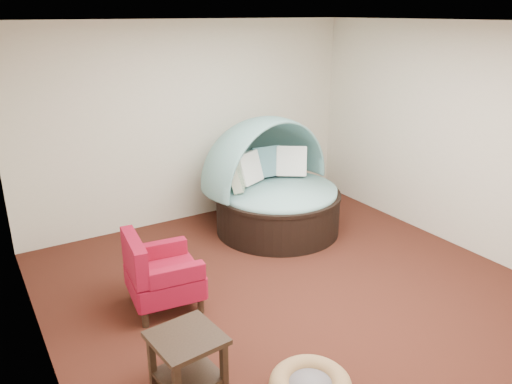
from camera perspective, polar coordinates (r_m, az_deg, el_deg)
floor at (r=5.63m, az=4.06°, el=-11.00°), size 5.00×5.00×0.00m
wall_back at (r=7.16m, az=-7.39°, el=7.78°), size 5.00×0.00×5.00m
wall_left at (r=4.19m, az=-24.57°, el=-2.79°), size 0.00×5.00×5.00m
wall_right at (r=6.79m, az=21.95°, el=5.81°), size 0.00×5.00×5.00m
ceiling at (r=4.83m, az=4.90°, el=18.81°), size 5.00×5.00×0.00m
canopy_daybed at (r=6.83m, az=1.95°, el=1.50°), size 2.04×1.99×1.57m
red_armchair at (r=5.22m, az=-11.01°, el=-9.17°), size 0.78×0.79×0.83m
side_table at (r=4.20m, az=-7.87°, el=-17.94°), size 0.57×0.57×0.50m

